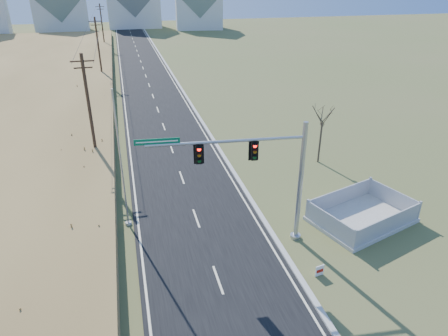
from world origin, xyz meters
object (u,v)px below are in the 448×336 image
fence_enclosure (361,217)px  flagpole (123,175)px  traffic_signal_mast (269,173)px  open_sign (320,271)px  bare_tree (323,114)px

fence_enclosure → flagpole: size_ratio=0.82×
traffic_signal_mast → flagpole: (-7.86, 3.78, -1.01)m
flagpole → open_sign: bearing=-37.9°
open_sign → flagpole: 12.53m
traffic_signal_mast → flagpole: 8.78m
fence_enclosure → open_sign: fence_enclosure is taller
fence_enclosure → flagpole: (-14.60, 3.32, 3.22)m
open_sign → flagpole: (-9.57, 7.45, 3.16)m
fence_enclosure → bare_tree: 9.89m
open_sign → traffic_signal_mast: bearing=105.4°
flagpole → bare_tree: (16.00, 5.65, 0.72)m
bare_tree → traffic_signal_mast: bearing=-130.8°
traffic_signal_mast → bare_tree: (8.14, 9.43, -0.30)m
traffic_signal_mast → open_sign: (1.71, -3.67, -4.17)m
open_sign → bare_tree: bearing=54.3°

